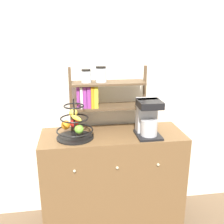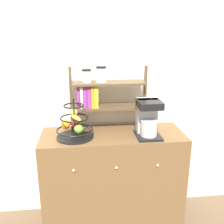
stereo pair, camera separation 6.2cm
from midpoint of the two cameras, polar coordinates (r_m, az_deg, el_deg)
The scene contains 5 objects.
wall_back at distance 2.41m, azimuth -1.57°, elevation 6.76°, with size 7.00×0.05×2.60m, color silver.
sideboard at distance 2.47m, azimuth -0.59°, elevation -14.42°, with size 1.23×0.48×0.89m.
coffee_maker at distance 2.21m, azimuth 7.00°, elevation -1.22°, with size 0.20×0.25×0.31m.
fruit_stand at distance 2.17m, azimuth -9.06°, elevation -2.92°, with size 0.31×0.31×0.34m.
shelf_hutch at distance 2.25m, azimuth -3.79°, elevation 4.30°, with size 0.67×0.20×0.57m.
Camera 1 is at (-0.32, -1.84, 1.74)m, focal length 42.00 mm.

